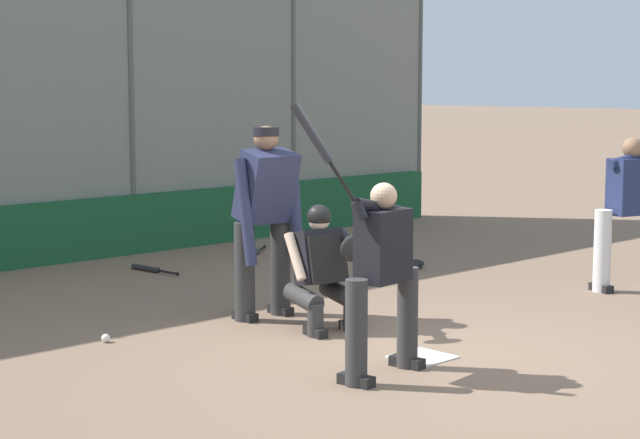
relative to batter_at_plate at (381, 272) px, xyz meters
The scene contains 13 objects.
ground_plane 1.04m from the batter_at_plate, 167.55° to the right, with size 160.00×160.00×0.00m, color #7A604C.
home_plate_marker 1.03m from the batter_at_plate, 167.55° to the right, with size 0.43×0.43×0.01m, color white.
backstop_fence 6.64m from the batter_at_plate, 95.80° to the right, with size 14.23×0.08×4.98m.
padding_wall 6.31m from the batter_at_plate, 95.90° to the right, with size 13.87×0.18×0.76m, color #19512D.
bleachers_beyond 9.17m from the batter_at_plate, 104.81° to the right, with size 9.91×2.50×1.48m.
batter_at_plate is the anchor object (origin of this frame).
catcher_behind_plate 1.59m from the batter_at_plate, 118.14° to the right, with size 0.62×0.76×1.13m.
umpire_home 2.25m from the batter_at_plate, 108.10° to the right, with size 0.74×0.47×1.81m.
batter_on_deck 4.51m from the batter_at_plate, behind, with size 0.89×0.87×2.21m.
spare_bat_near_backstop 5.22m from the batter_at_plate, 105.09° to the right, with size 0.12×0.82×0.07m.
spare_bat_by_padding 5.91m from the batter_at_plate, 120.88° to the right, with size 0.76×0.58×0.07m.
fielding_glove_on_dirt 4.84m from the batter_at_plate, 141.70° to the right, with size 0.30×0.23×0.11m.
baseball_loose 2.64m from the batter_at_plate, 68.57° to the right, with size 0.07×0.07×0.07m, color white.
Camera 1 is at (6.41, 5.51, 2.19)m, focal length 60.00 mm.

